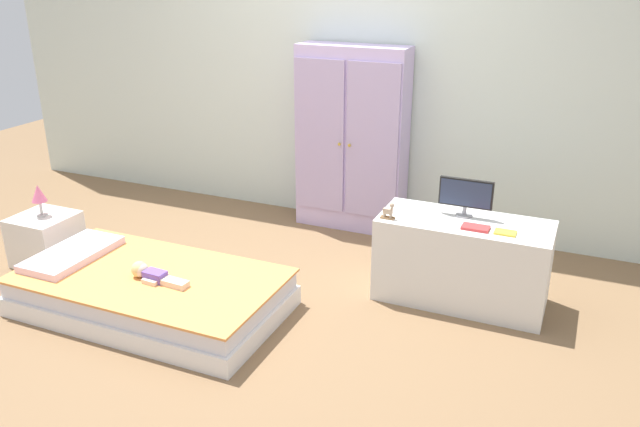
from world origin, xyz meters
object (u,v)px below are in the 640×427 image
nightstand (46,239)px  rocking_horse_toy (389,212)px  doll (149,273)px  bed (152,292)px  table_lamp (39,195)px  tv_monitor (466,195)px  tv_stand (462,261)px  book_red (476,228)px  wardrobe (352,140)px  book_yellow (505,233)px

nightstand → rocking_horse_toy: 2.41m
doll → bed: bearing=128.5°
table_lamp → tv_monitor: (2.74, 0.69, 0.17)m
bed → tv_stand: 1.90m
table_lamp → book_red: (2.84, 0.52, 0.04)m
doll → table_lamp: (-1.12, 0.30, 0.23)m
doll → wardrobe: (0.58, 1.77, 0.43)m
tv_stand → tv_monitor: tv_monitor is taller
bed → rocking_horse_toy: 1.51m
nightstand → book_red: (2.84, 0.52, 0.37)m
book_red → nightstand: bearing=-169.7°
tv_monitor → book_red: size_ratio=2.06×
wardrobe → rocking_horse_toy: size_ratio=13.50×
bed → tv_monitor: size_ratio=4.91×
doll → tv_monitor: tv_monitor is taller
book_yellow → rocking_horse_toy: bearing=-175.6°
tv_stand → book_red: (0.08, -0.10, 0.27)m
nightstand → rocking_horse_toy: (2.33, 0.46, 0.41)m
table_lamp → tv_monitor: tv_monitor is taller
wardrobe → rocking_horse_toy: 1.20m
tv_monitor → book_red: tv_monitor is taller
tv_monitor → rocking_horse_toy: bearing=-150.7°
doll → book_red: bearing=25.4°
rocking_horse_toy → nightstand: bearing=-168.7°
tv_monitor → doll: bearing=-148.5°
rocking_horse_toy → book_red: (0.51, 0.05, -0.04)m
table_lamp → book_yellow: bearing=9.7°
bed → tv_monitor: (1.66, 0.94, 0.55)m
wardrobe → book_red: wardrobe is taller
bed → rocking_horse_toy: size_ratio=15.13×
nightstand → rocking_horse_toy: rocking_horse_toy is taller
bed → tv_monitor: 1.99m
tv_monitor → book_yellow: (0.27, -0.18, -0.13)m
bed → table_lamp: (-1.08, 0.25, 0.39)m
tv_monitor → book_yellow: bearing=-33.0°
bed → doll: 0.17m
nightstand → tv_monitor: bearing=14.2°
nightstand → table_lamp: table_lamp is taller
table_lamp → bed: bearing=-13.1°
bed → tv_monitor: bearing=29.7°
doll → tv_stand: 1.88m
nightstand → table_lamp: 0.33m
wardrobe → tv_monitor: bearing=-37.0°
book_yellow → book_red: bearing=180.0°
tv_monitor → rocking_horse_toy: tv_monitor is taller
doll → rocking_horse_toy: (1.21, 0.76, 0.30)m
doll → rocking_horse_toy: 1.46m
wardrobe → book_red: (1.14, -0.96, -0.17)m
bed → book_red: bearing=23.6°
rocking_horse_toy → bed: bearing=-150.2°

